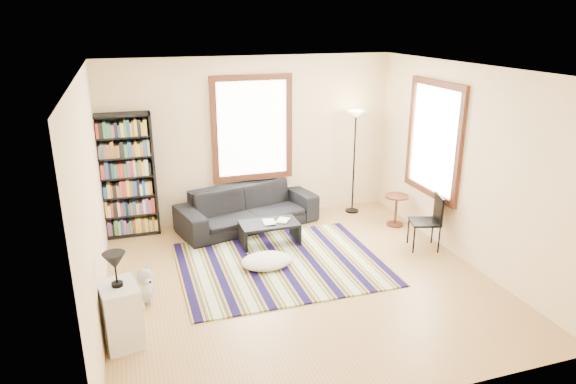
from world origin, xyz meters
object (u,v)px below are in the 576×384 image
object	(u,v)px
bookshelf	(126,176)
coffee_table	(269,233)
sofa	(248,208)
side_table	(396,210)
dog	(140,283)
floor_cushion	(266,261)
folding_chair	(425,222)
floor_lamp	(354,163)
white_cabinet	(121,315)

from	to	relation	value
bookshelf	coffee_table	bearing A→B (deg)	-27.58
sofa	side_table	bearing A→B (deg)	-30.44
coffee_table	dog	xyz separation A→B (m)	(-2.01, -1.17, 0.08)
bookshelf	floor_cushion	size ratio (longest dim) A/B	2.73
coffee_table	folding_chair	bearing A→B (deg)	-21.53
floor_lamp	white_cabinet	world-z (taller)	floor_lamp
white_cabinet	folding_chair	bearing A→B (deg)	3.52
floor_cushion	dog	distance (m)	1.81
floor_cushion	floor_lamp	distance (m)	2.79
sofa	side_table	world-z (taller)	sofa
floor_lamp	white_cabinet	distance (m)	5.03
floor_cushion	folding_chair	xyz separation A→B (m)	(2.47, -0.13, 0.34)
side_table	folding_chair	xyz separation A→B (m)	(-0.05, -0.95, 0.16)
coffee_table	white_cabinet	xyz separation A→B (m)	(-2.24, -2.00, 0.17)
floor_lamp	folding_chair	distance (m)	1.88
white_cabinet	side_table	bearing A→B (deg)	14.05
white_cabinet	floor_cushion	bearing A→B (deg)	21.72
bookshelf	floor_cushion	world-z (taller)	bookshelf
sofa	coffee_table	size ratio (longest dim) A/B	2.60
dog	floor_cushion	bearing A→B (deg)	-8.54
bookshelf	dog	size ratio (longest dim) A/B	3.90
coffee_table	side_table	bearing A→B (deg)	1.86
floor_lamp	coffee_table	bearing A→B (deg)	-153.89
bookshelf	coffee_table	xyz separation A→B (m)	(2.05, -1.07, -0.82)
dog	side_table	bearing A→B (deg)	-6.00
folding_chair	white_cabinet	bearing A→B (deg)	-148.66
side_table	white_cabinet	xyz separation A→B (m)	(-4.50, -2.08, 0.08)
bookshelf	white_cabinet	size ratio (longest dim) A/B	2.86
floor_cushion	side_table	distance (m)	2.66
coffee_table	dog	distance (m)	2.33
folding_chair	dog	bearing A→B (deg)	-158.84
bookshelf	floor_cushion	distance (m)	2.71
folding_chair	floor_cushion	bearing A→B (deg)	-165.86
floor_lamp	dog	size ratio (longest dim) A/B	3.63
floor_cushion	side_table	world-z (taller)	side_table
sofa	side_table	distance (m)	2.52
floor_cushion	side_table	bearing A→B (deg)	18.00
folding_chair	white_cabinet	size ratio (longest dim) A/B	1.23
sofa	white_cabinet	xyz separation A→B (m)	(-2.08, -2.80, 0.01)
floor_lamp	white_cabinet	xyz separation A→B (m)	(-4.07, -2.90, -0.58)
side_table	dog	bearing A→B (deg)	-163.72
side_table	dog	distance (m)	4.45
folding_chair	white_cabinet	world-z (taller)	folding_chair
floor_lamp	side_table	distance (m)	1.14
bookshelf	floor_cushion	bearing A→B (deg)	-45.41
floor_lamp	folding_chair	world-z (taller)	floor_lamp
side_table	sofa	bearing A→B (deg)	163.27
side_table	white_cabinet	bearing A→B (deg)	-155.22
sofa	dog	world-z (taller)	sofa
floor_cushion	side_table	size ratio (longest dim) A/B	1.36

